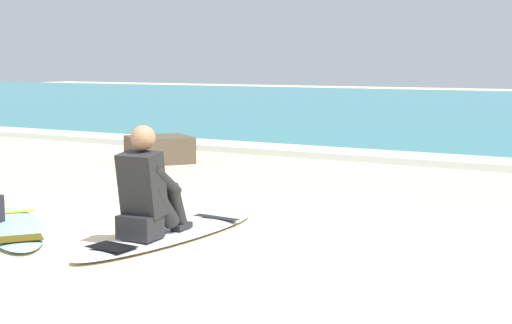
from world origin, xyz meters
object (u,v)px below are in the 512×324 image
(surfboard_main, at_px, (172,234))
(shoreline_rock, at_px, (159,149))
(surfer_seated, at_px, (148,194))
(surfboard_spare_near, at_px, (14,227))

(surfboard_main, xyz_separation_m, shoreline_rock, (-3.20, 4.00, 0.17))
(surfer_seated, distance_m, shoreline_rock, 5.33)
(surfer_seated, height_order, shoreline_rock, surfer_seated)
(surfer_seated, bearing_deg, shoreline_rock, 126.42)
(surfer_seated, relative_size, shoreline_rock, 1.05)
(surfer_seated, distance_m, surfboard_spare_near, 1.46)
(surfboard_main, bearing_deg, surfboard_spare_near, -160.25)
(surfer_seated, height_order, surfboard_spare_near, surfer_seated)
(surfboard_spare_near, bearing_deg, shoreline_rock, 111.51)
(surfboard_main, height_order, surfer_seated, surfer_seated)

